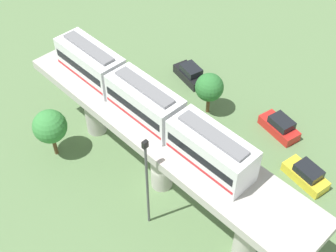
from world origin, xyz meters
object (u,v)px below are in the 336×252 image
at_px(tree_near_viaduct, 209,87).
at_px(train, 145,102).
at_px(parked_car_yellow, 306,175).
at_px(tree_mid_lot, 50,127).
at_px(parked_car_black, 190,74).
at_px(parked_car_red, 280,126).
at_px(signal_post, 147,181).

bearing_deg(tree_near_viaduct, train, 9.92).
distance_m(parked_car_yellow, tree_mid_lot, 23.30).
bearing_deg(train, parked_car_yellow, 132.45).
relative_size(parked_car_black, parked_car_red, 1.00).
height_order(parked_car_yellow, tree_near_viaduct, tree_near_viaduct).
xyz_separation_m(parked_car_black, parked_car_yellow, (2.80, 17.06, 0.00)).
relative_size(parked_car_red, signal_post, 0.46).
height_order(train, signal_post, train).
distance_m(parked_car_black, signal_post, 19.47).
bearing_deg(parked_car_yellow, parked_car_black, -90.69).
distance_m(train, tree_mid_lot, 10.44).
bearing_deg(tree_mid_lot, parked_car_yellow, 127.96).
height_order(train, tree_near_viaduct, train).
bearing_deg(tree_near_viaduct, tree_mid_lot, -22.68).
relative_size(train, signal_post, 2.10).
relative_size(tree_near_viaduct, signal_post, 0.48).
bearing_deg(parked_car_yellow, parked_car_red, -113.13).
height_order(parked_car_black, parked_car_red, same).
relative_size(train, parked_car_black, 4.57).
bearing_deg(tree_near_viaduct, parked_car_red, 113.01).
xyz_separation_m(parked_car_red, tree_mid_lot, (17.48, -12.98, 2.86)).
relative_size(parked_car_black, tree_mid_lot, 0.86).
bearing_deg(parked_car_yellow, signal_post, -18.40).
bearing_deg(parked_car_black, parked_car_yellow, 92.78).
bearing_deg(parked_car_red, parked_car_black, -77.01).
relative_size(parked_car_red, tree_mid_lot, 0.86).
height_order(parked_car_yellow, parked_car_red, same).
bearing_deg(tree_near_viaduct, parked_car_yellow, 88.47).
distance_m(parked_car_black, tree_near_viaduct, 6.05).
relative_size(parked_car_yellow, parked_car_red, 0.99).
distance_m(train, parked_car_red, 15.93).
relative_size(train, tree_near_viaduct, 4.33).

